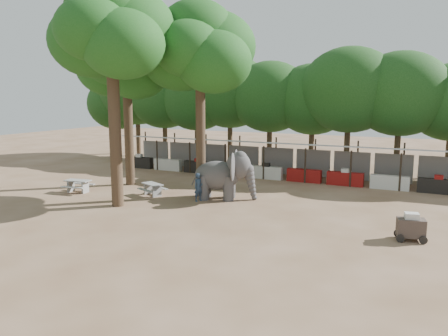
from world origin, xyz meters
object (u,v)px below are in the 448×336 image
at_px(yard_tree_back, 199,50).
at_px(picnic_table_far, 153,188).
at_px(cart_front, 411,227).
at_px(yard_tree_center, 111,32).
at_px(handler, 199,187).
at_px(picnic_table_near, 78,184).
at_px(yard_tree_left, 126,61).
at_px(elephant, 225,175).

xyz_separation_m(yard_tree_back, picnic_table_far, (-2.58, -1.31, -8.06)).
distance_m(picnic_table_far, cart_front, 14.62).
relative_size(yard_tree_center, yard_tree_back, 1.06).
xyz_separation_m(handler, picnic_table_near, (-7.86, -1.25, -0.30)).
distance_m(yard_tree_left, picnic_table_near, 8.59).
bearing_deg(yard_tree_left, yard_tree_back, -9.46).
bearing_deg(handler, cart_front, -74.87).
height_order(yard_tree_back, elephant, yard_tree_back).
height_order(elephant, handler, elephant).
bearing_deg(cart_front, picnic_table_far, 159.00).
distance_m(yard_tree_back, picnic_table_near, 11.13).
distance_m(yard_tree_center, picnic_table_near, 9.78).
height_order(handler, cart_front, handler).
bearing_deg(picnic_table_near, handler, 0.84).
xyz_separation_m(yard_tree_center, cart_front, (14.86, 0.43, -8.63)).
xyz_separation_m(yard_tree_left, yard_tree_center, (3.00, -5.00, 1.01)).
height_order(elephant, cart_front, elephant).
height_order(picnic_table_near, picnic_table_far, picnic_table_near).
distance_m(yard_tree_back, cart_front, 14.73).
relative_size(yard_tree_left, picnic_table_near, 6.30).
bearing_deg(picnic_table_near, yard_tree_left, 62.86).
bearing_deg(elephant, picnic_table_far, 177.27).
distance_m(elephant, cart_front, 10.73).
bearing_deg(handler, picnic_table_far, 115.11).
distance_m(handler, cart_front, 11.46).
bearing_deg(cart_front, yard_tree_center, 169.56).
distance_m(elephant, handler, 1.69).
bearing_deg(picnic_table_far, elephant, 38.60).
bearing_deg(picnic_table_near, picnic_table_far, 7.51).
xyz_separation_m(yard_tree_left, handler, (6.62, -2.37, -7.39)).
bearing_deg(handler, yard_tree_left, 96.52).
relative_size(yard_tree_left, handler, 6.80).
relative_size(picnic_table_near, cart_front, 1.30).
distance_m(yard_tree_center, handler, 9.52).
height_order(yard_tree_center, picnic_table_far, yard_tree_center).
height_order(yard_tree_back, picnic_table_far, yard_tree_back).
distance_m(yard_tree_center, cart_front, 17.19).
relative_size(yard_tree_center, elephant, 3.16).
relative_size(picnic_table_far, cart_front, 1.39).
bearing_deg(cart_front, elephant, 149.64).
bearing_deg(yard_tree_left, elephant, -8.99).
height_order(yard_tree_center, cart_front, yard_tree_center).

